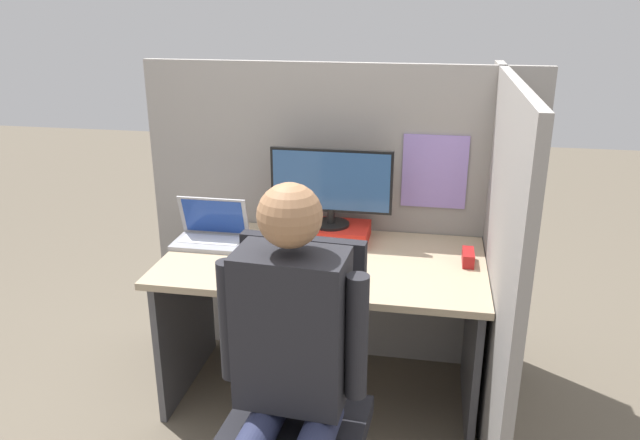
{
  "coord_description": "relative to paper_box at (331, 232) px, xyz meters",
  "views": [
    {
      "loc": [
        0.44,
        -2.09,
        1.8
      ],
      "look_at": [
        0.02,
        0.19,
        0.96
      ],
      "focal_mm": 35.0,
      "sensor_mm": 36.0,
      "label": 1
    }
  ],
  "objects": [
    {
      "name": "cubicle_panel_back",
      "position": [
        0.01,
        0.18,
        0.01
      ],
      "size": [
        1.9,
        0.05,
        1.51
      ],
      "color": "gray",
      "rests_on": "ground"
    },
    {
      "name": "cubicle_panel_right",
      "position": [
        0.73,
        -0.31,
        0.01
      ],
      "size": [
        0.04,
        1.43,
        1.51
      ],
      "color": "gray",
      "rests_on": "ground"
    },
    {
      "name": "desk",
      "position": [
        0.01,
        -0.23,
        -0.21
      ],
      "size": [
        1.4,
        0.77,
        0.71
      ],
      "color": "tan",
      "rests_on": "ground"
    },
    {
      "name": "paper_box",
      "position": [
        0.0,
        0.0,
        0.0
      ],
      "size": [
        0.36,
        0.23,
        0.07
      ],
      "color": "red",
      "rests_on": "desk"
    },
    {
      "name": "monitor",
      "position": [
        0.0,
        0.0,
        0.23
      ],
      "size": [
        0.57,
        0.17,
        0.37
      ],
      "color": "black",
      "rests_on": "paper_box"
    },
    {
      "name": "laptop",
      "position": [
        -0.54,
        -0.15,
        0.01
      ],
      "size": [
        0.33,
        0.21,
        0.22
      ],
      "color": "#99999E",
      "rests_on": "desk"
    },
    {
      "name": "mouse",
      "position": [
        -0.25,
        -0.35,
        -0.02
      ],
      "size": [
        0.06,
        0.04,
        0.03
      ],
      "color": "silver",
      "rests_on": "desk"
    },
    {
      "name": "stapler",
      "position": [
        0.63,
        -0.17,
        -0.01
      ],
      "size": [
        0.05,
        0.13,
        0.06
      ],
      "color": "#A31919",
      "rests_on": "desk"
    },
    {
      "name": "carrot_toy",
      "position": [
        0.09,
        -0.53,
        -0.01
      ],
      "size": [
        0.05,
        0.13,
        0.05
      ],
      "color": "orange",
      "rests_on": "desk"
    },
    {
      "name": "office_chair",
      "position": [
        0.04,
        -0.95,
        -0.22
      ],
      "size": [
        0.53,
        0.58,
        1.03
      ],
      "color": "black",
      "rests_on": "ground"
    },
    {
      "name": "person",
      "position": [
        0.06,
        -1.11,
        0.0
      ],
      "size": [
        0.48,
        0.45,
        1.3
      ],
      "color": "#282D4C",
      "rests_on": "ground"
    }
  ]
}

